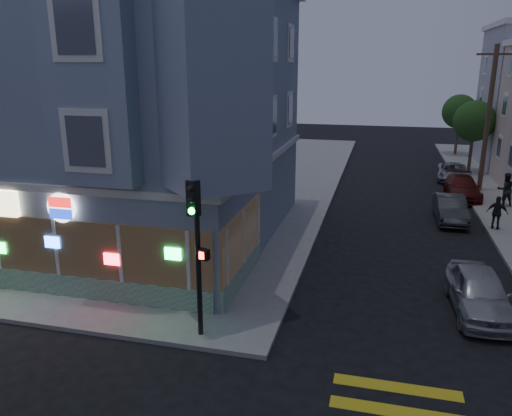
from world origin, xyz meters
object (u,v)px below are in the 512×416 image
at_px(parked_car_b, 450,209).
at_px(parked_car_c, 462,188).
at_px(street_tree_far, 460,112).
at_px(traffic_signal, 196,233).
at_px(pedestrian_a, 505,189).
at_px(street_tree_near, 474,121).
at_px(parked_car_a, 479,292).
at_px(parked_car_d, 452,172).
at_px(utility_pole, 488,117).
at_px(pedestrian_b, 497,213).

xyz_separation_m(parked_car_b, parked_car_c, (1.29, 5.20, -0.00)).
bearing_deg(parked_car_c, street_tree_far, 84.10).
relative_size(street_tree_far, traffic_signal, 1.10).
xyz_separation_m(pedestrian_a, traffic_signal, (-11.87, -17.77, 2.29)).
bearing_deg(street_tree_near, parked_car_b, -102.06).
distance_m(parked_car_a, parked_car_b, 10.46).
height_order(parked_car_a, parked_car_b, parked_car_a).
relative_size(street_tree_near, parked_car_d, 1.25).
distance_m(utility_pole, street_tree_far, 14.03).
bearing_deg(parked_car_c, street_tree_near, 78.69).
bearing_deg(parked_car_d, pedestrian_a, -68.86).
bearing_deg(parked_car_c, pedestrian_a, -42.78).
xyz_separation_m(utility_pole, parked_car_c, (-1.30, -1.84, -4.13)).
xyz_separation_m(pedestrian_a, parked_car_b, (-3.29, -3.38, -0.44)).
bearing_deg(parked_car_c, parked_car_b, -104.39).
bearing_deg(street_tree_far, traffic_signal, -107.79).
bearing_deg(street_tree_near, parked_car_c, -100.83).
distance_m(street_tree_near, parked_car_c, 8.63).
bearing_deg(parked_car_d, parked_car_b, -91.82).
bearing_deg(parked_car_b, pedestrian_a, 44.66).
height_order(parked_car_c, traffic_signal, traffic_signal).
xyz_separation_m(parked_car_a, parked_car_b, (0.27, 10.46, -0.06)).
relative_size(pedestrian_a, parked_car_c, 0.42).
bearing_deg(parked_car_c, utility_pole, 54.30).
bearing_deg(street_tree_far, pedestrian_b, -92.03).
xyz_separation_m(utility_pole, street_tree_far, (0.20, 14.00, -0.86)).
bearing_deg(pedestrian_b, street_tree_far, -74.65).
height_order(street_tree_far, parked_car_b, street_tree_far).
height_order(parked_car_d, traffic_signal, traffic_signal).
bearing_deg(street_tree_near, pedestrian_b, -93.16).
distance_m(street_tree_far, parked_car_b, 21.48).
xyz_separation_m(parked_car_b, parked_car_d, (1.29, 10.40, -0.08)).
bearing_deg(street_tree_far, parked_car_b, -97.54).
relative_size(parked_car_a, parked_car_d, 1.00).
xyz_separation_m(utility_pole, street_tree_near, (0.20, 6.00, -0.86)).
distance_m(pedestrian_a, pedestrian_b, 4.85).
relative_size(parked_car_b, parked_car_d, 0.96).
bearing_deg(parked_car_b, traffic_signal, -121.94).
xyz_separation_m(pedestrian_a, parked_car_a, (-3.55, -13.84, -0.38)).
relative_size(utility_pole, parked_car_a, 2.11).
height_order(street_tree_near, pedestrian_a, street_tree_near).
xyz_separation_m(street_tree_near, parked_car_d, (-1.50, -2.64, -3.34)).
bearing_deg(traffic_signal, street_tree_far, 90.10).
bearing_deg(traffic_signal, utility_pole, 80.37).
relative_size(parked_car_d, traffic_signal, 0.89).
bearing_deg(parked_car_d, utility_pole, -63.60).
height_order(pedestrian_a, parked_car_b, pedestrian_a).
height_order(utility_pole, parked_car_d, utility_pole).
bearing_deg(parked_car_a, traffic_signal, -157.39).
bearing_deg(parked_car_b, parked_car_a, -92.59).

